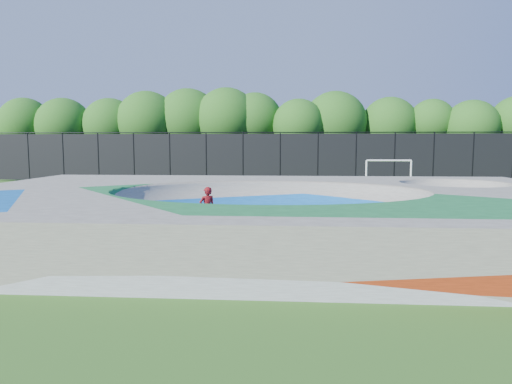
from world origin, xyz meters
TOP-DOWN VIEW (x-y plane):
  - ground at (0.00, 0.00)m, footprint 120.00×120.00m
  - skate_deck at (0.00, 0.00)m, footprint 22.00×14.00m
  - skater at (-2.16, 0.08)m, footprint 0.69×0.62m
  - skateboard at (-2.16, 0.08)m, footprint 0.77×0.61m
  - soccer_goal at (7.42, 15.60)m, footprint 3.08×0.12m
  - fence at (0.00, 21.00)m, footprint 48.09×0.09m
  - treeline at (-2.80, 26.14)m, footprint 51.95×6.74m

SIDE VIEW (x-z plane):
  - ground at x=0.00m, z-range 0.00..0.00m
  - skateboard at x=-2.16m, z-range 0.00..0.05m
  - skate_deck at x=0.00m, z-range 0.00..1.50m
  - skater at x=-2.16m, z-range 0.00..1.58m
  - soccer_goal at x=7.42m, z-range 0.39..2.43m
  - fence at x=0.00m, z-range 0.08..4.12m
  - treeline at x=-2.80m, z-range 0.84..9.07m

